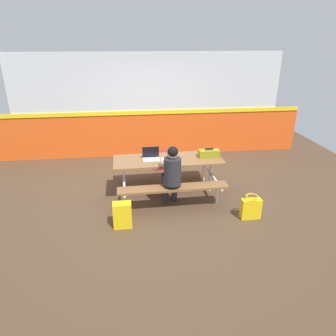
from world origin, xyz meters
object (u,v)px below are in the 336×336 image
backpack_dark (122,215)px  laptop_silver (151,157)px  toolbox_grey (209,153)px  student_nearer (172,172)px  picnic_table_main (168,167)px  satchel_spare (161,160)px  tote_bag_bright (251,208)px

backpack_dark → laptop_silver: bearing=63.4°
toolbox_grey → backpack_dark: 2.11m
student_nearer → laptop_silver: 0.68m
picnic_table_main → toolbox_grey: (0.81, 0.02, 0.23)m
student_nearer → laptop_silver: bearing=118.8°
picnic_table_main → satchel_spare: 1.34m
tote_bag_bright → student_nearer: bearing=157.4°
student_nearer → toolbox_grey: student_nearer is taller
laptop_silver → picnic_table_main: bearing=-5.5°
toolbox_grey → backpack_dark: bearing=-146.9°
toolbox_grey → satchel_spare: 1.62m
satchel_spare → toolbox_grey: bearing=-57.9°
picnic_table_main → laptop_silver: laptop_silver is taller
student_nearer → satchel_spare: student_nearer is taller
laptop_silver → satchel_spare: size_ratio=0.74×
tote_bag_bright → satchel_spare: size_ratio=0.98×
toolbox_grey → student_nearer: bearing=-144.7°
laptop_silver → tote_bag_bright: (1.62, -1.13, -0.59)m
student_nearer → satchel_spare: (0.01, 1.85, -0.49)m
laptop_silver → backpack_dark: (-0.56, -1.12, -0.57)m
picnic_table_main → toolbox_grey: bearing=1.1°
laptop_silver → satchel_spare: laptop_silver is taller
picnic_table_main → backpack_dark: bearing=-129.1°
tote_bag_bright → satchel_spare: 2.72m
picnic_table_main → satchel_spare: size_ratio=4.76×
picnic_table_main → toolbox_grey: 0.84m
backpack_dark → satchel_spare: size_ratio=1.00×
laptop_silver → backpack_dark: bearing=-116.6°
backpack_dark → tote_bag_bright: 2.18m
student_nearer → tote_bag_bright: student_nearer is taller
picnic_table_main → satchel_spare: (0.01, 1.29, -0.36)m
picnic_table_main → student_nearer: 0.57m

